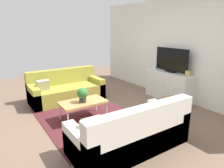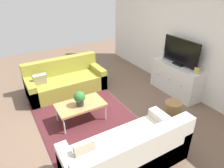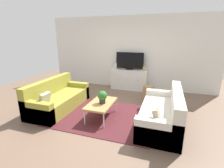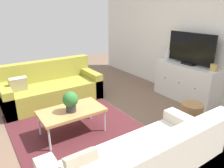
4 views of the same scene
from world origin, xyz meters
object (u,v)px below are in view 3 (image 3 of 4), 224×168
(potted_plant, at_px, (102,97))
(tv_console, at_px, (129,79))
(coffee_table, at_px, (101,104))
(glass_vase, at_px, (115,66))
(flat_screen_tv, at_px, (130,61))
(wicker_basket, at_px, (148,93))
(couch_right_side, at_px, (164,114))
(mantel_clock, at_px, (144,69))
(couch_left_side, at_px, (57,99))

(potted_plant, relative_size, tv_console, 0.23)
(coffee_table, height_order, glass_vase, glass_vase)
(flat_screen_tv, bearing_deg, wicker_basket, -48.74)
(coffee_table, xyz_separation_m, glass_vase, (-0.43, 2.52, 0.50))
(coffee_table, bearing_deg, glass_vase, 99.62)
(flat_screen_tv, bearing_deg, glass_vase, -177.93)
(couch_right_side, distance_m, tv_console, 2.74)
(glass_vase, bearing_deg, mantel_clock, 0.00)
(coffee_table, xyz_separation_m, tv_console, (0.13, 2.52, 0.01))
(couch_left_side, height_order, tv_console, couch_left_side)
(tv_console, relative_size, mantel_clock, 10.36)
(potted_plant, bearing_deg, flat_screen_tv, 88.20)
(couch_right_side, height_order, wicker_basket, couch_right_side)
(couch_left_side, distance_m, coffee_table, 1.41)
(potted_plant, relative_size, wicker_basket, 0.68)
(wicker_basket, bearing_deg, glass_vase, 146.15)
(glass_vase, bearing_deg, coffee_table, -80.38)
(tv_console, height_order, glass_vase, glass_vase)
(couch_left_side, distance_m, potted_plant, 1.48)
(couch_right_side, relative_size, potted_plant, 6.18)
(glass_vase, distance_m, mantel_clock, 1.11)
(couch_left_side, height_order, glass_vase, glass_vase)
(couch_right_side, relative_size, wicker_basket, 4.22)
(coffee_table, distance_m, potted_plant, 0.21)
(coffee_table, xyz_separation_m, mantel_clock, (0.68, 2.52, 0.45))
(couch_left_side, bearing_deg, potted_plant, -6.67)
(flat_screen_tv, height_order, glass_vase, flat_screen_tv)
(mantel_clock, bearing_deg, glass_vase, 180.00)
(coffee_table, relative_size, flat_screen_tv, 0.93)
(couch_left_side, height_order, coffee_table, couch_left_side)
(couch_left_side, relative_size, glass_vase, 8.74)
(couch_left_side, distance_m, couch_right_side, 2.88)
(mantel_clock, relative_size, wicker_basket, 0.28)
(potted_plant, xyz_separation_m, flat_screen_tv, (0.08, 2.56, 0.51))
(tv_console, height_order, mantel_clock, mantel_clock)
(potted_plant, bearing_deg, couch_right_side, 6.70)
(potted_plant, xyz_separation_m, glass_vase, (-0.47, 2.54, 0.30))
(couch_right_side, bearing_deg, glass_vase, 128.80)
(coffee_table, height_order, wicker_basket, wicker_basket)
(wicker_basket, bearing_deg, potted_plant, -119.57)
(couch_left_side, xyz_separation_m, couch_right_side, (2.88, 0.00, 0.00))
(tv_console, xyz_separation_m, mantel_clock, (0.55, 0.00, 0.45))
(couch_left_side, distance_m, mantel_clock, 3.20)
(tv_console, bearing_deg, flat_screen_tv, 90.00)
(tv_console, xyz_separation_m, glass_vase, (-0.55, 0.00, 0.49))
(couch_right_side, bearing_deg, flat_screen_tv, 119.52)
(flat_screen_tv, relative_size, glass_vase, 4.68)
(couch_right_side, distance_m, mantel_clock, 2.57)
(tv_console, bearing_deg, wicker_basket, -48.13)
(coffee_table, distance_m, flat_screen_tv, 2.64)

